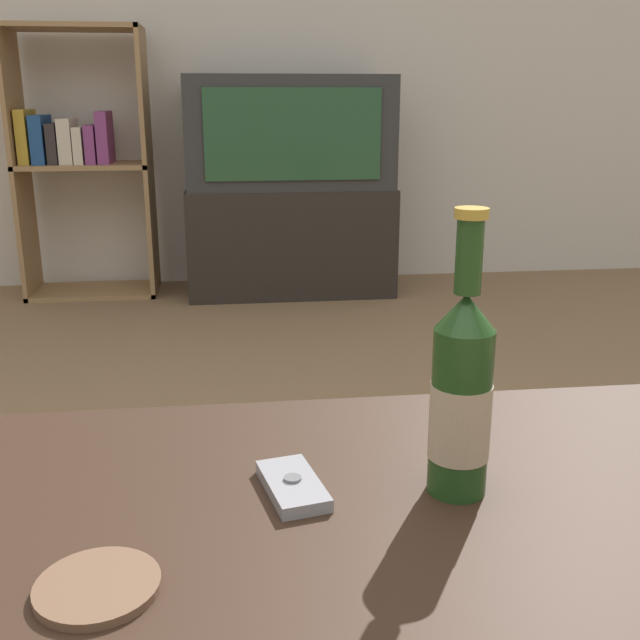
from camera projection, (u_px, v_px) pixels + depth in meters
name	position (u px, v px, depth m)	size (l,w,h in m)	color
coffee_table	(285.00, 598.00, 0.71)	(1.29, 0.65, 0.47)	#332116
tv_stand	(290.00, 240.00, 3.40)	(0.91, 0.41, 0.48)	#28231E
television	(289.00, 132.00, 3.26)	(0.89, 0.41, 0.48)	#2D2D2D
bookshelf	(78.00, 157.00, 3.25)	(0.56, 0.30, 1.15)	#99754C
beer_bottle	(461.00, 395.00, 0.75)	(0.06, 0.06, 0.29)	#1E4219
cell_phone	(293.00, 486.00, 0.77)	(0.07, 0.11, 0.02)	gray
coaster	(98.00, 587.00, 0.62)	(0.10, 0.10, 0.01)	brown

